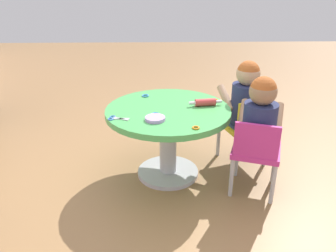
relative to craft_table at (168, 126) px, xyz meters
name	(u,v)px	position (x,y,z in m)	size (l,w,h in m)	color
ground_plane	(168,174)	(0.00, 0.00, -0.38)	(10.00, 10.00, 0.00)	#9E7247
craft_table	(168,126)	(0.00, 0.00, 0.00)	(0.85, 0.85, 0.51)	silver
child_chair_left	(256,151)	(-0.23, -0.56, -0.08)	(0.38, 0.38, 0.54)	#B7B7BC
seated_child_left	(260,116)	(-0.19, -0.57, 0.15)	(0.41, 0.37, 0.51)	#3F4772
child_chair_right	(246,126)	(0.16, -0.58, -0.08)	(0.38, 0.38, 0.54)	#B7B7BC
seated_child_right	(246,96)	(0.20, -0.57, 0.15)	(0.41, 0.36, 0.51)	#3F4772
rolling_pin	(205,102)	(0.05, -0.26, 0.15)	(0.07, 0.23, 0.05)	#D83F3F
craft_scissors	(116,118)	(-0.16, 0.33, 0.13)	(0.08, 0.14, 0.01)	silver
playdough_blob_0	(155,119)	(-0.19, 0.09, 0.14)	(0.13, 0.13, 0.02)	#CC99E5
cookie_cutter_0	(155,114)	(-0.11, 0.08, 0.13)	(0.06, 0.06, 0.01)	#3F99D8
cookie_cutter_1	(214,100)	(0.14, -0.33, 0.13)	(0.06, 0.06, 0.01)	orange
cookie_cutter_2	(196,128)	(-0.32, -0.16, 0.13)	(0.05, 0.05, 0.01)	orange
cookie_cutter_3	(145,96)	(0.25, 0.16, 0.13)	(0.05, 0.05, 0.01)	#3F99D8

